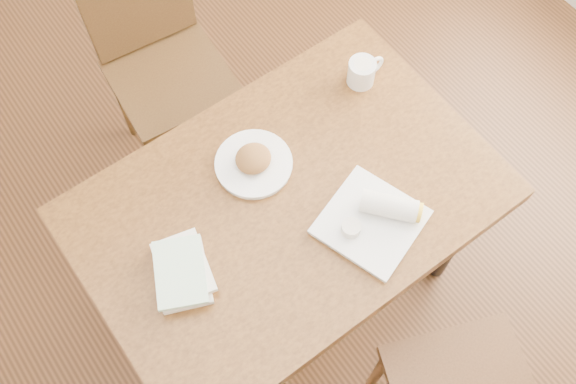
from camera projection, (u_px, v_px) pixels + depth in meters
ground at (288, 282)px, 2.56m from camera, size 4.00×5.00×0.01m
table at (288, 211)px, 1.96m from camera, size 1.22×0.82×0.75m
chair_far at (158, 52)px, 2.39m from camera, size 0.46×0.46×0.95m
plate_scone at (254, 162)px, 1.92m from camera, size 0.24×0.24×0.07m
coffee_mug at (363, 71)px, 2.04m from camera, size 0.13×0.09×0.09m
plate_burrito at (377, 217)px, 1.83m from camera, size 0.33×0.33×0.09m
book_stack at (182, 271)px, 1.76m from camera, size 0.21×0.24×0.05m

